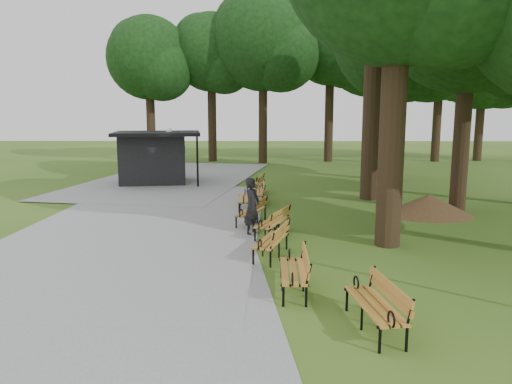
{
  "coord_description": "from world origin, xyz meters",
  "views": [
    {
      "loc": [
        -0.05,
        -12.92,
        3.73
      ],
      "look_at": [
        -0.16,
        2.89,
        1.1
      ],
      "focal_mm": 33.94,
      "sensor_mm": 36.0,
      "label": 1
    }
  ],
  "objects_px": {
    "bench_3": "(272,222)",
    "kiosk": "(153,158)",
    "bench_6": "(257,192)",
    "lawn_tree_4": "(402,34)",
    "bench_4": "(251,211)",
    "bench_2": "(271,241)",
    "dirt_mound": "(428,205)",
    "lamp_post": "(169,142)",
    "bench_7": "(255,185)",
    "bench_0": "(375,305)",
    "bench_5": "(246,199)",
    "person": "(252,206)",
    "bench_1": "(293,271)"
  },
  "relations": [
    {
      "from": "bench_6",
      "to": "lamp_post",
      "type": "bearing_deg",
      "value": -141.03
    },
    {
      "from": "person",
      "to": "bench_5",
      "type": "bearing_deg",
      "value": 31.3
    },
    {
      "from": "dirt_mound",
      "to": "bench_0",
      "type": "height_order",
      "value": "bench_0"
    },
    {
      "from": "bench_0",
      "to": "bench_7",
      "type": "relative_size",
      "value": 1.0
    },
    {
      "from": "bench_0",
      "to": "bench_1",
      "type": "relative_size",
      "value": 1.0
    },
    {
      "from": "bench_2",
      "to": "kiosk",
      "type": "bearing_deg",
      "value": -139.06
    },
    {
      "from": "bench_3",
      "to": "kiosk",
      "type": "bearing_deg",
      "value": -129.76
    },
    {
      "from": "kiosk",
      "to": "person",
      "type": "bearing_deg",
      "value": -72.3
    },
    {
      "from": "kiosk",
      "to": "bench_3",
      "type": "height_order",
      "value": "kiosk"
    },
    {
      "from": "person",
      "to": "bench_7",
      "type": "distance_m",
      "value": 7.42
    },
    {
      "from": "lawn_tree_4",
      "to": "bench_5",
      "type": "bearing_deg",
      "value": -134.56
    },
    {
      "from": "dirt_mound",
      "to": "bench_4",
      "type": "relative_size",
      "value": 1.42
    },
    {
      "from": "bench_0",
      "to": "bench_7",
      "type": "height_order",
      "value": "same"
    },
    {
      "from": "bench_7",
      "to": "bench_0",
      "type": "bearing_deg",
      "value": 17.27
    },
    {
      "from": "bench_0",
      "to": "bench_6",
      "type": "bearing_deg",
      "value": -177.84
    },
    {
      "from": "bench_2",
      "to": "bench_4",
      "type": "bearing_deg",
      "value": -154.3
    },
    {
      "from": "bench_4",
      "to": "bench_6",
      "type": "distance_m",
      "value": 3.87
    },
    {
      "from": "bench_3",
      "to": "bench_5",
      "type": "xyz_separation_m",
      "value": [
        -0.9,
        3.99,
        0.0
      ]
    },
    {
      "from": "dirt_mound",
      "to": "bench_5",
      "type": "height_order",
      "value": "bench_5"
    },
    {
      "from": "dirt_mound",
      "to": "lawn_tree_4",
      "type": "xyz_separation_m",
      "value": [
        1.28,
        8.94,
        7.38
      ]
    },
    {
      "from": "lawn_tree_4",
      "to": "dirt_mound",
      "type": "bearing_deg",
      "value": -98.16
    },
    {
      "from": "bench_6",
      "to": "lawn_tree_4",
      "type": "relative_size",
      "value": 0.17
    },
    {
      "from": "bench_1",
      "to": "bench_4",
      "type": "relative_size",
      "value": 1.0
    },
    {
      "from": "bench_2",
      "to": "bench_6",
      "type": "distance_m",
      "value": 7.57
    },
    {
      "from": "bench_0",
      "to": "bench_3",
      "type": "bearing_deg",
      "value": -173.56
    },
    {
      "from": "dirt_mound",
      "to": "bench_0",
      "type": "bearing_deg",
      "value": -113.89
    },
    {
      "from": "kiosk",
      "to": "bench_2",
      "type": "height_order",
      "value": "kiosk"
    },
    {
      "from": "dirt_mound",
      "to": "bench_7",
      "type": "xyz_separation_m",
      "value": [
        -6.36,
        4.51,
        0.06
      ]
    },
    {
      "from": "dirt_mound",
      "to": "bench_3",
      "type": "distance_m",
      "value": 6.59
    },
    {
      "from": "person",
      "to": "bench_0",
      "type": "distance_m",
      "value": 6.93
    },
    {
      "from": "kiosk",
      "to": "bench_3",
      "type": "xyz_separation_m",
      "value": [
        5.96,
        -11.09,
        -0.91
      ]
    },
    {
      "from": "lamp_post",
      "to": "bench_6",
      "type": "distance_m",
      "value": 7.49
    },
    {
      "from": "bench_2",
      "to": "bench_5",
      "type": "relative_size",
      "value": 1.0
    },
    {
      "from": "lamp_post",
      "to": "dirt_mound",
      "type": "distance_m",
      "value": 13.6
    },
    {
      "from": "bench_2",
      "to": "bench_6",
      "type": "xyz_separation_m",
      "value": [
        -0.38,
        7.56,
        0.0
      ]
    },
    {
      "from": "lamp_post",
      "to": "bench_1",
      "type": "relative_size",
      "value": 1.56
    },
    {
      "from": "bench_0",
      "to": "dirt_mound",
      "type": "bearing_deg",
      "value": 148.32
    },
    {
      "from": "bench_5",
      "to": "bench_3",
      "type": "bearing_deg",
      "value": 12.74
    },
    {
      "from": "bench_7",
      "to": "lawn_tree_4",
      "type": "xyz_separation_m",
      "value": [
        7.65,
        4.44,
        7.33
      ]
    },
    {
      "from": "bench_5",
      "to": "bench_6",
      "type": "xyz_separation_m",
      "value": [
        0.44,
        1.48,
        0.0
      ]
    },
    {
      "from": "person",
      "to": "bench_5",
      "type": "relative_size",
      "value": 0.92
    },
    {
      "from": "kiosk",
      "to": "lamp_post",
      "type": "distance_m",
      "value": 1.17
    },
    {
      "from": "bench_3",
      "to": "bench_4",
      "type": "bearing_deg",
      "value": -135.77
    },
    {
      "from": "bench_5",
      "to": "lawn_tree_4",
      "type": "bearing_deg",
      "value": 135.4
    },
    {
      "from": "bench_2",
      "to": "bench_3",
      "type": "bearing_deg",
      "value": -165.38
    },
    {
      "from": "lamp_post",
      "to": "bench_7",
      "type": "relative_size",
      "value": 1.56
    },
    {
      "from": "dirt_mound",
      "to": "bench_1",
      "type": "relative_size",
      "value": 1.42
    },
    {
      "from": "bench_2",
      "to": "bench_7",
      "type": "relative_size",
      "value": 1.0
    },
    {
      "from": "dirt_mound",
      "to": "bench_4",
      "type": "xyz_separation_m",
      "value": [
        -6.45,
        -1.54,
        0.06
      ]
    },
    {
      "from": "bench_0",
      "to": "bench_5",
      "type": "relative_size",
      "value": 1.0
    }
  ]
}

